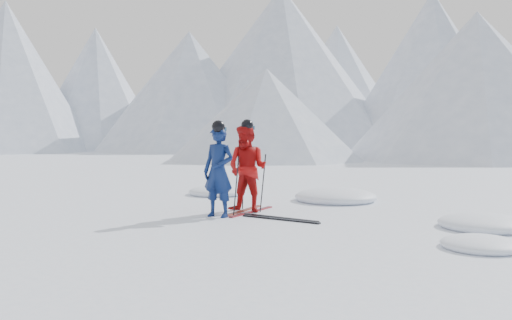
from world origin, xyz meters
The scene contains 12 objects.
ground centered at (0.00, 0.00, 0.00)m, with size 160.00×160.00×0.00m, color white.
skier_blue centered at (-2.20, -0.51, 0.91)m, with size 0.66×0.43×1.82m, color #0D1D4E.
skier_red centered at (-2.14, 0.36, 0.93)m, with size 0.90×0.70×1.85m, color #B70F0E.
pole_blue_left centered at (-2.50, -0.36, 0.61)m, with size 0.02×0.02×1.21m, color black.
pole_blue_right centered at (-1.95, -0.26, 0.61)m, with size 0.02×0.02×1.21m, color black.
pole_red_left centered at (-2.44, 0.61, 0.62)m, with size 0.02×0.02×1.23m, color black.
pole_red_right centered at (-1.84, 0.51, 0.62)m, with size 0.02×0.02×1.23m, color black.
ski_worn_left centered at (-2.26, 0.36, 0.01)m, with size 0.09×1.70×0.03m, color black.
ski_worn_right centered at (-2.02, 0.36, 0.01)m, with size 0.09×1.70×0.03m, color black.
ski_loose_a centered at (-1.08, 0.03, 0.01)m, with size 0.09×1.70×0.03m, color black.
ski_loose_b centered at (-0.98, -0.12, 0.01)m, with size 0.09×1.70×0.03m, color black.
snow_lumps centered at (-0.96, 2.22, 0.00)m, with size 8.84×5.19×0.44m.
Camera 1 is at (4.73, -8.74, 1.70)m, focal length 38.00 mm.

